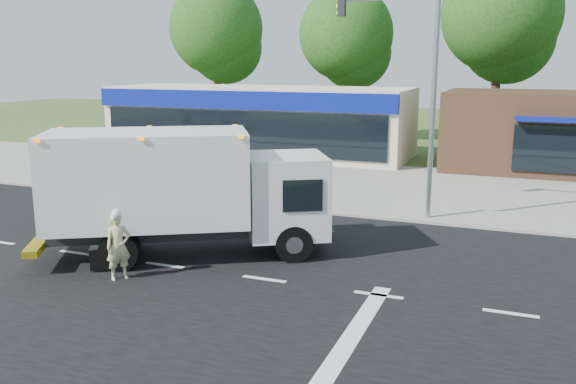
{
  "coord_description": "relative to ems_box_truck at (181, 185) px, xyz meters",
  "views": [
    {
      "loc": [
        5.99,
        -13.65,
        5.54
      ],
      "look_at": [
        -0.47,
        2.89,
        1.7
      ],
      "focal_mm": 38.0,
      "sensor_mm": 36.0,
      "label": 1
    }
  ],
  "objects": [
    {
      "name": "emergency_worker",
      "position": [
        -0.5,
        -2.3,
        -1.18
      ],
      "size": [
        0.71,
        0.77,
        1.87
      ],
      "rotation": [
        0.0,
        0.0,
        0.96
      ],
      "color": "#CBC087",
      "rests_on": "ground"
    },
    {
      "name": "brown_storefront",
      "position": [
        10.0,
        18.99,
        -0.1
      ],
      "size": [
        10.0,
        6.7,
        4.0
      ],
      "color": "#382316",
      "rests_on": "ground"
    },
    {
      "name": "ground",
      "position": [
        3.0,
        -0.99,
        -2.1
      ],
      "size": [
        120.0,
        120.0,
        0.0
      ],
      "primitive_type": "plane",
      "color": "#385123",
      "rests_on": "ground"
    },
    {
      "name": "lane_markings",
      "position": [
        4.35,
        -2.34,
        -2.08
      ],
      "size": [
        55.2,
        7.0,
        0.01
      ],
      "color": "silver",
      "rests_on": "road_asphalt"
    },
    {
      "name": "road_asphalt",
      "position": [
        3.0,
        -0.99,
        -2.09
      ],
      "size": [
        60.0,
        14.0,
        0.02
      ],
      "primitive_type": "cube",
      "color": "black",
      "rests_on": "ground"
    },
    {
      "name": "ems_box_truck",
      "position": [
        0.0,
        0.0,
        0.0
      ],
      "size": [
        8.39,
        6.25,
        3.64
      ],
      "rotation": [
        0.0,
        0.0,
        0.52
      ],
      "color": "black",
      "rests_on": "ground"
    },
    {
      "name": "retail_strip_mall",
      "position": [
        -6.0,
        18.94,
        -0.09
      ],
      "size": [
        18.0,
        6.2,
        4.0
      ],
      "color": "beige",
      "rests_on": "ground"
    },
    {
      "name": "parking_apron",
      "position": [
        3.0,
        13.01,
        -2.09
      ],
      "size": [
        60.0,
        9.0,
        0.02
      ],
      "primitive_type": "cube",
      "color": "gray",
      "rests_on": "ground"
    },
    {
      "name": "background_trees",
      "position": [
        2.15,
        27.17,
        5.28
      ],
      "size": [
        36.77,
        7.39,
        12.1
      ],
      "color": "#332114",
      "rests_on": "ground"
    },
    {
      "name": "sidewalk",
      "position": [
        3.0,
        7.21,
        -2.04
      ],
      "size": [
        60.0,
        2.4,
        0.12
      ],
      "primitive_type": "cube",
      "color": "gray",
      "rests_on": "ground"
    },
    {
      "name": "traffic_signal_pole",
      "position": [
        5.35,
        6.61,
        2.82
      ],
      "size": [
        3.51,
        0.25,
        8.0
      ],
      "color": "gray",
      "rests_on": "ground"
    }
  ]
}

